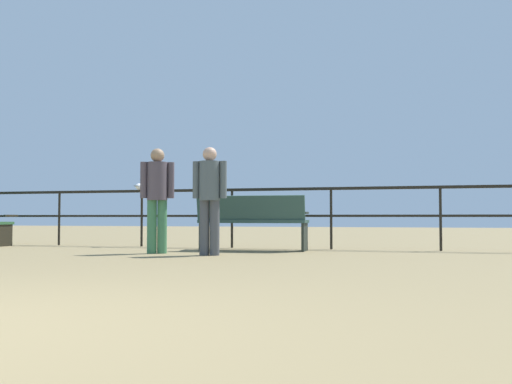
{
  "coord_description": "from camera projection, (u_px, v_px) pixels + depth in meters",
  "views": [
    {
      "loc": [
        2.47,
        -2.16,
        0.55
      ],
      "look_at": [
        -0.3,
        7.38,
        0.97
      ],
      "focal_mm": 41.57,
      "sensor_mm": 36.0,
      "label": 1
    }
  ],
  "objects": [
    {
      "name": "pier_railing",
      "position": [
        280.0,
        204.0,
        10.33
      ],
      "size": [
        19.62,
        0.05,
        1.06
      ],
      "color": "black",
      "rests_on": "ground_plane"
    },
    {
      "name": "bench_near_left",
      "position": [
        252.0,
        219.0,
        9.62
      ],
      "size": [
        1.8,
        0.76,
        0.89
      ],
      "color": "#2C4841",
      "rests_on": "ground_plane"
    },
    {
      "name": "person_by_bench",
      "position": [
        210.0,
        193.0,
        8.49
      ],
      "size": [
        0.5,
        0.3,
        1.55
      ],
      "color": "#45484C",
      "rests_on": "ground_plane"
    },
    {
      "name": "person_at_railing",
      "position": [
        157.0,
        193.0,
        8.94
      ],
      "size": [
        0.47,
        0.3,
        1.59
      ],
      "color": "#3D784C",
      "rests_on": "ground_plane"
    },
    {
      "name": "seagull_on_rail",
      "position": [
        140.0,
        186.0,
        11.12
      ],
      "size": [
        0.15,
        0.36,
        0.17
      ],
      "color": "white",
      "rests_on": "pier_railing"
    }
  ]
}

